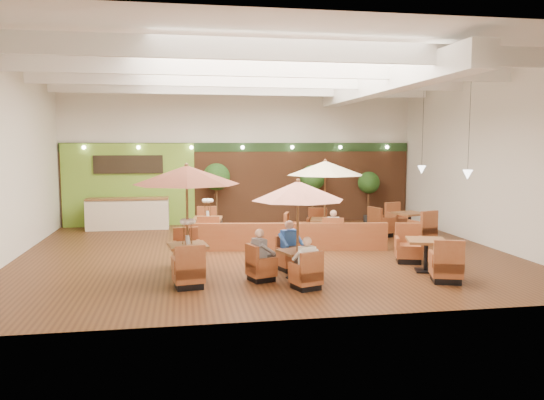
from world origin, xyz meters
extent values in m
plane|color=#381E0F|center=(0.00, 0.00, 0.00)|extent=(14.00, 14.00, 0.00)
cube|color=silver|center=(0.00, 6.00, 2.75)|extent=(14.00, 0.04, 5.50)
cube|color=silver|center=(0.00, -6.00, 2.75)|extent=(14.00, 0.04, 5.50)
cube|color=silver|center=(-7.00, 0.00, 2.75)|extent=(0.04, 12.00, 5.50)
cube|color=silver|center=(7.00, 0.00, 2.75)|extent=(0.04, 12.00, 5.50)
cube|color=white|center=(0.00, 0.00, 5.50)|extent=(14.00, 12.00, 0.04)
cube|color=brown|center=(0.00, 5.94, 1.60)|extent=(13.90, 0.10, 3.20)
cube|color=#1E3819|center=(0.00, 5.93, 3.05)|extent=(13.90, 0.12, 0.35)
cube|color=#75A630|center=(-4.40, 5.88, 1.60)|extent=(5.00, 0.08, 3.20)
cube|color=black|center=(-4.40, 5.80, 2.40)|extent=(2.60, 0.08, 0.70)
cube|color=white|center=(3.50, 0.00, 4.95)|extent=(0.60, 11.00, 0.60)
cube|color=white|center=(0.00, -4.00, 5.15)|extent=(13.60, 0.12, 0.45)
cube|color=white|center=(0.00, -1.30, 5.15)|extent=(13.60, 0.12, 0.45)
cube|color=white|center=(0.00, 1.30, 5.15)|extent=(13.60, 0.12, 0.45)
cube|color=white|center=(0.00, 4.00, 5.15)|extent=(13.60, 0.12, 0.45)
cylinder|color=black|center=(5.80, -1.00, 3.90)|extent=(0.01, 0.01, 3.20)
cone|color=white|center=(5.80, -1.00, 2.30)|extent=(0.28, 0.28, 0.28)
cylinder|color=black|center=(5.80, 2.00, 3.90)|extent=(0.01, 0.01, 3.20)
cone|color=white|center=(5.80, 2.00, 2.30)|extent=(0.28, 0.28, 0.28)
sphere|color=#FFEAC6|center=(-6.00, 5.70, 3.05)|extent=(0.14, 0.14, 0.14)
sphere|color=#FFEAC6|center=(-4.00, 5.70, 3.05)|extent=(0.14, 0.14, 0.14)
sphere|color=#FFEAC6|center=(-2.00, 5.70, 3.05)|extent=(0.14, 0.14, 0.14)
sphere|color=#FFEAC6|center=(0.00, 5.70, 3.05)|extent=(0.14, 0.14, 0.14)
sphere|color=#FFEAC6|center=(2.00, 5.70, 3.05)|extent=(0.14, 0.14, 0.14)
sphere|color=#FFEAC6|center=(4.00, 5.70, 3.05)|extent=(0.14, 0.14, 0.14)
sphere|color=#FFEAC6|center=(6.00, 5.70, 3.05)|extent=(0.14, 0.14, 0.14)
cube|color=beige|center=(-4.40, 5.10, 0.55)|extent=(3.00, 0.70, 1.10)
cube|color=brown|center=(-4.40, 5.10, 1.15)|extent=(3.00, 0.75, 0.06)
cube|color=brown|center=(0.69, 0.16, 0.42)|extent=(6.01, 1.05, 0.84)
cube|color=brown|center=(-2.26, -2.49, 0.76)|extent=(1.02, 1.02, 0.06)
cylinder|color=black|center=(-2.26, -2.49, 0.39)|extent=(0.11, 0.11, 0.70)
cube|color=black|center=(-2.26, -2.49, 0.02)|extent=(0.54, 0.54, 0.04)
cube|color=brown|center=(-2.26, -3.50, 0.32)|extent=(0.75, 0.75, 0.34)
cube|color=brown|center=(-2.30, -3.77, 0.63)|extent=(0.66, 0.20, 0.74)
cube|color=brown|center=(-2.56, -3.54, 0.53)|extent=(0.17, 0.59, 0.30)
cube|color=brown|center=(-1.95, -3.45, 0.53)|extent=(0.17, 0.59, 0.30)
cube|color=black|center=(-2.26, -3.50, 0.07)|extent=(0.66, 0.66, 0.15)
cube|color=brown|center=(-2.26, -1.49, 0.32)|extent=(0.75, 0.75, 0.34)
cube|color=brown|center=(-2.22, -1.22, 0.63)|extent=(0.66, 0.20, 0.74)
cube|color=brown|center=(-1.95, -1.44, 0.53)|extent=(0.17, 0.59, 0.30)
cube|color=brown|center=(-2.56, -1.53, 0.53)|extent=(0.17, 0.59, 0.30)
cube|color=black|center=(-2.26, -1.49, 0.07)|extent=(0.66, 0.66, 0.15)
cylinder|color=brown|center=(-2.26, -2.49, 1.32)|extent=(0.06, 0.06, 2.64)
cone|color=#58281A|center=(-2.26, -2.49, 2.46)|extent=(2.54, 2.54, 0.45)
sphere|color=brown|center=(-2.26, -2.49, 2.69)|extent=(0.10, 0.10, 0.10)
cylinder|color=silver|center=(-2.26, -2.49, 0.90)|extent=(0.10, 0.10, 0.22)
cube|color=brown|center=(0.29, -3.17, 0.66)|extent=(0.99, 0.99, 0.05)
cylinder|color=black|center=(0.29, -3.17, 0.34)|extent=(0.09, 0.09, 0.60)
cube|color=black|center=(0.29, -3.17, 0.02)|extent=(0.52, 0.52, 0.04)
cube|color=brown|center=(0.29, -4.04, 0.27)|extent=(0.72, 0.72, 0.29)
cube|color=brown|center=(0.22, -4.26, 0.55)|extent=(0.57, 0.27, 0.64)
cube|color=brown|center=(0.04, -4.12, 0.46)|extent=(0.23, 0.50, 0.26)
cube|color=brown|center=(0.54, -3.95, 0.46)|extent=(0.23, 0.50, 0.26)
cube|color=black|center=(0.29, -4.04, 0.06)|extent=(0.64, 0.64, 0.13)
cube|color=brown|center=(0.29, -2.30, 0.27)|extent=(0.72, 0.72, 0.29)
cube|color=brown|center=(0.37, -2.07, 0.55)|extent=(0.57, 0.27, 0.64)
cube|color=brown|center=(0.54, -2.21, 0.46)|extent=(0.23, 0.50, 0.26)
cube|color=brown|center=(0.04, -2.39, 0.46)|extent=(0.23, 0.50, 0.26)
cube|color=black|center=(0.29, -2.30, 0.06)|extent=(0.64, 0.64, 0.13)
cube|color=brown|center=(-0.57, -3.17, 0.27)|extent=(0.72, 0.72, 0.29)
cube|color=brown|center=(-0.35, -3.25, 0.55)|extent=(0.27, 0.57, 0.64)
cube|color=brown|center=(-0.66, -2.92, 0.46)|extent=(0.50, 0.23, 0.26)
cube|color=brown|center=(-0.49, -3.42, 0.46)|extent=(0.50, 0.23, 0.26)
cube|color=black|center=(-0.57, -3.17, 0.06)|extent=(0.64, 0.64, 0.13)
cylinder|color=brown|center=(0.29, -3.17, 1.14)|extent=(0.06, 0.06, 2.29)
cone|color=#C77560|center=(0.29, -3.17, 2.11)|extent=(2.19, 2.19, 0.45)
sphere|color=brown|center=(0.29, -3.17, 2.34)|extent=(0.10, 0.10, 0.10)
cube|color=brown|center=(2.15, 1.23, 0.75)|extent=(1.12, 1.12, 0.06)
cylinder|color=black|center=(2.15, 1.23, 0.39)|extent=(0.10, 0.10, 0.69)
cube|color=black|center=(2.15, 1.23, 0.02)|extent=(0.59, 0.59, 0.04)
cube|color=brown|center=(2.15, 0.24, 0.31)|extent=(0.81, 0.81, 0.33)
cube|color=brown|center=(2.23, -0.02, 0.62)|extent=(0.65, 0.30, 0.73)
cube|color=brown|center=(1.86, 0.34, 0.52)|extent=(0.26, 0.57, 0.29)
cube|color=brown|center=(2.44, 0.15, 0.52)|extent=(0.26, 0.57, 0.29)
cube|color=black|center=(2.15, 0.24, 0.07)|extent=(0.72, 0.72, 0.15)
cube|color=brown|center=(2.15, 2.22, 0.31)|extent=(0.81, 0.81, 0.33)
cube|color=brown|center=(2.07, 2.48, 0.62)|extent=(0.65, 0.30, 0.73)
cube|color=brown|center=(2.44, 2.13, 0.52)|extent=(0.26, 0.57, 0.29)
cube|color=brown|center=(1.86, 2.31, 0.52)|extent=(0.26, 0.57, 0.29)
cube|color=black|center=(2.15, 2.22, 0.07)|extent=(0.72, 0.72, 0.15)
cube|color=brown|center=(1.16, 1.23, 0.31)|extent=(0.81, 0.81, 0.33)
cube|color=brown|center=(1.42, 1.31, 0.62)|extent=(0.30, 0.65, 0.73)
cube|color=brown|center=(1.26, 1.52, 0.52)|extent=(0.57, 0.26, 0.29)
cube|color=brown|center=(1.07, 0.94, 0.52)|extent=(0.57, 0.26, 0.29)
cube|color=black|center=(1.16, 1.23, 0.07)|extent=(0.72, 0.72, 0.15)
cylinder|color=brown|center=(2.15, 1.23, 1.30)|extent=(0.06, 0.06, 2.60)
cone|color=#C3B688|center=(2.15, 1.23, 2.42)|extent=(2.50, 2.50, 0.45)
sphere|color=brown|center=(2.15, 1.23, 2.65)|extent=(0.10, 0.10, 0.10)
cube|color=brown|center=(-1.58, 1.94, 0.78)|extent=(1.03, 1.03, 0.06)
cylinder|color=black|center=(-1.58, 1.94, 0.40)|extent=(0.11, 0.11, 0.71)
cube|color=black|center=(-1.58, 1.94, 0.02)|extent=(0.54, 0.54, 0.04)
cube|color=brown|center=(-1.58, 0.91, 0.32)|extent=(0.75, 0.75, 0.35)
cube|color=brown|center=(-1.54, 0.63, 0.65)|extent=(0.68, 0.19, 0.76)
cube|color=brown|center=(-1.89, 0.95, 0.54)|extent=(0.16, 0.60, 0.30)
cube|color=brown|center=(-1.27, 0.87, 0.54)|extent=(0.16, 0.60, 0.30)
cube|color=black|center=(-1.58, 0.91, 0.08)|extent=(0.67, 0.67, 0.15)
cube|color=brown|center=(-1.58, 2.97, 0.32)|extent=(0.75, 0.75, 0.35)
cube|color=brown|center=(-1.61, 3.24, 0.65)|extent=(0.68, 0.19, 0.76)
cube|color=brown|center=(-1.27, 2.93, 0.54)|extent=(0.16, 0.60, 0.30)
cube|color=brown|center=(-1.89, 3.01, 0.54)|extent=(0.16, 0.60, 0.30)
cube|color=black|center=(-1.58, 2.97, 0.08)|extent=(0.67, 0.67, 0.15)
cylinder|color=silver|center=(-1.58, 1.94, 0.92)|extent=(0.10, 0.10, 0.22)
cube|color=brown|center=(3.63, -2.97, 0.78)|extent=(1.16, 1.16, 0.07)
cylinder|color=black|center=(3.63, -2.97, 0.40)|extent=(0.11, 0.11, 0.72)
cube|color=black|center=(3.63, -2.97, 0.02)|extent=(0.61, 0.61, 0.04)
cube|color=brown|center=(3.63, -4.01, 0.33)|extent=(0.84, 0.84, 0.35)
cube|color=brown|center=(3.71, -4.28, 0.65)|extent=(0.68, 0.30, 0.76)
cube|color=brown|center=(3.32, -3.91, 0.54)|extent=(0.26, 0.60, 0.31)
cube|color=brown|center=(3.93, -4.10, 0.54)|extent=(0.26, 0.60, 0.31)
cube|color=black|center=(3.63, -4.01, 0.08)|extent=(0.75, 0.75, 0.15)
cube|color=brown|center=(3.63, -1.94, 0.33)|extent=(0.84, 0.84, 0.35)
cube|color=brown|center=(3.54, -1.67, 0.65)|extent=(0.68, 0.30, 0.76)
cube|color=brown|center=(3.93, -2.03, 0.54)|extent=(0.26, 0.60, 0.31)
cube|color=brown|center=(3.32, -1.85, 0.54)|extent=(0.26, 0.60, 0.31)
cube|color=black|center=(3.63, -1.94, 0.08)|extent=(0.75, 0.75, 0.15)
cube|color=brown|center=(5.40, 1.99, 0.79)|extent=(1.18, 1.18, 0.07)
cylinder|color=black|center=(5.40, 1.99, 0.40)|extent=(0.11, 0.11, 0.72)
cube|color=black|center=(5.40, 1.99, 0.02)|extent=(0.62, 0.62, 0.04)
cube|color=brown|center=(5.40, 0.95, 0.33)|extent=(0.86, 0.86, 0.35)
cube|color=brown|center=(5.31, 0.68, 0.65)|extent=(0.68, 0.32, 0.76)
cube|color=brown|center=(5.10, 0.85, 0.55)|extent=(0.28, 0.60, 0.31)
cube|color=brown|center=(5.70, 1.05, 0.55)|extent=(0.28, 0.60, 0.31)
cube|color=black|center=(5.40, 0.95, 0.08)|extent=(0.76, 0.76, 0.15)
cube|color=brown|center=(5.40, 3.02, 0.33)|extent=(0.86, 0.86, 0.35)
cube|color=brown|center=(5.49, 3.29, 0.65)|extent=(0.68, 0.32, 0.76)
cube|color=brown|center=(5.70, 3.12, 0.55)|extent=(0.28, 0.60, 0.31)
cube|color=brown|center=(5.10, 2.92, 0.55)|extent=(0.28, 0.60, 0.31)
cube|color=black|center=(5.40, 3.02, 0.08)|extent=(0.76, 0.76, 0.15)
cube|color=brown|center=(4.36, 1.99, 0.33)|extent=(0.86, 0.86, 0.35)
cube|color=brown|center=(4.63, 1.90, 0.65)|extent=(0.32, 0.68, 0.76)
cube|color=brown|center=(4.26, 2.29, 0.55)|extent=(0.60, 0.28, 0.31)
cube|color=brown|center=(4.47, 1.69, 0.55)|extent=(0.60, 0.28, 0.31)
cube|color=black|center=(4.36, 1.99, 0.08)|extent=(0.76, 0.76, 0.15)
cylinder|color=black|center=(-1.07, 5.30, 0.16)|extent=(0.44, 0.44, 0.33)
cylinder|color=#472D19|center=(-1.07, 5.30, 1.04)|extent=(0.09, 0.09, 1.43)
sphere|color=#123310|center=(-1.07, 5.30, 1.92)|extent=(1.05, 1.05, 1.05)
cylinder|color=black|center=(2.75, 5.30, 0.16)|extent=(0.42, 0.42, 0.32)
cylinder|color=#472D19|center=(2.75, 5.30, 1.00)|extent=(0.08, 0.08, 1.37)
sphere|color=#123310|center=(2.75, 5.30, 1.84)|extent=(1.01, 1.01, 1.01)
cylinder|color=black|center=(5.09, 5.30, 0.14)|extent=(0.37, 0.37, 0.28)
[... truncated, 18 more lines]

